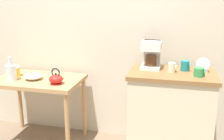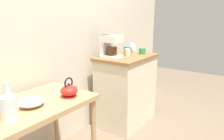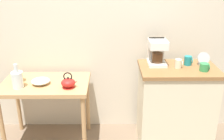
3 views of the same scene
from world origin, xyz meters
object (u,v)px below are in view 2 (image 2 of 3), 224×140
coffee_maker (110,45)px  table_clock (133,48)px  bowl_stoneware (31,102)px  mug_dark_teal (127,50)px  teakettle (69,90)px  mug_tall_green (142,51)px  mug_small_cream (127,52)px  glass_carafe_vase (9,107)px

coffee_maker → table_clock: (0.47, -0.04, -0.08)m
bowl_stoneware → mug_dark_teal: 1.51m
teakettle → mug_dark_teal: size_ratio=1.79×
mug_tall_green → coffee_maker: bearing=154.8°
mug_tall_green → table_clock: table_clock is taller
mug_tall_green → mug_small_cream: bearing=159.1°
bowl_stoneware → coffee_maker: (1.18, 0.15, 0.27)m
glass_carafe_vase → mug_tall_green: 1.82m
mug_small_cream → mug_dark_teal: (0.12, 0.08, 0.00)m
mug_tall_green → table_clock: bearing=75.6°
glass_carafe_vase → coffee_maker: (1.38, 0.23, 0.21)m
glass_carafe_vase → mug_dark_teal: bearing=6.6°
teakettle → mug_dark_teal: bearing=9.4°
teakettle → table_clock: 1.39m
table_clock → coffee_maker: bearing=175.2°
bowl_stoneware → teakettle: size_ratio=1.10×
teakettle → table_clock: table_clock is taller
bowl_stoneware → mug_tall_green: bearing=-1.8°
mug_dark_teal → mug_small_cream: bearing=-146.3°
coffee_maker → mug_small_cream: 0.25m
bowl_stoneware → mug_dark_teal: mug_dark_teal is taller
glass_carafe_vase → teakettle: bearing=-0.3°
teakettle → table_clock: bearing=8.2°
teakettle → coffee_maker: 0.95m
bowl_stoneware → mug_small_cream: size_ratio=2.15×
glass_carafe_vase → table_clock: (1.85, 0.19, 0.13)m
mug_small_cream → table_clock: size_ratio=0.64×
teakettle → mug_small_cream: mug_small_cream is taller
mug_small_cream → glass_carafe_vase: bearing=-175.7°
coffee_maker → mug_small_cream: coffee_maker is taller
bowl_stoneware → teakettle: bearing=-16.1°
glass_carafe_vase → mug_small_cream: size_ratio=2.80×
glass_carafe_vase → mug_tall_green: glass_carafe_vase is taller
bowl_stoneware → mug_dark_teal: bearing=4.4°
mug_small_cream → coffee_maker: bearing=150.2°
teakettle → mug_tall_green: bearing=1.4°
glass_carafe_vase → mug_small_cream: 1.59m
bowl_stoneware → mug_small_cream: mug_small_cream is taller
mug_tall_green → table_clock: 0.17m
coffee_maker → glass_carafe_vase: bearing=-170.4°
bowl_stoneware → mug_small_cream: (1.38, 0.04, 0.17)m
coffee_maker → mug_dark_teal: bearing=-6.5°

